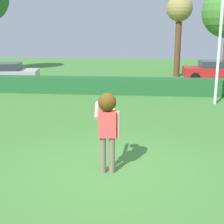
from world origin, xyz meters
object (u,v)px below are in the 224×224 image
frisbee (109,110)px  bare_elm_tree (179,13)px  lamppost (221,27)px  person (107,120)px  parked_car_red (218,70)px  parked_car_silver (1,73)px

frisbee → bare_elm_tree: 15.89m
lamppost → bare_elm_tree: size_ratio=1.09×
person → parked_car_red: (5.28, 14.21, -0.52)m
person → frisbee: size_ratio=6.73×
parked_car_red → bare_elm_tree: 4.57m
parked_car_red → bare_elm_tree: size_ratio=0.79×
frisbee → lamppost: bearing=60.8°
person → frisbee: 0.57m
frisbee → lamppost: 8.10m
frisbee → person: bearing=-88.2°
frisbee → parked_car_red: frisbee is taller
parked_car_silver → parked_car_red: same height
person → lamppost: lamppost is taller
frisbee → parked_car_red: size_ratio=0.06×
frisbee → lamppost: (3.84, 6.86, 1.92)m
parked_car_red → parked_car_silver: bearing=-168.0°
parked_car_red → bare_elm_tree: (-2.38, 1.69, 3.52)m
frisbee → lamppost: lamppost is taller
parked_car_silver → parked_car_red: (12.89, 2.74, 0.00)m
parked_car_silver → frisbee: bearing=-55.2°
parked_car_silver → bare_elm_tree: bare_elm_tree is taller
lamppost → frisbee: bearing=-119.2°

